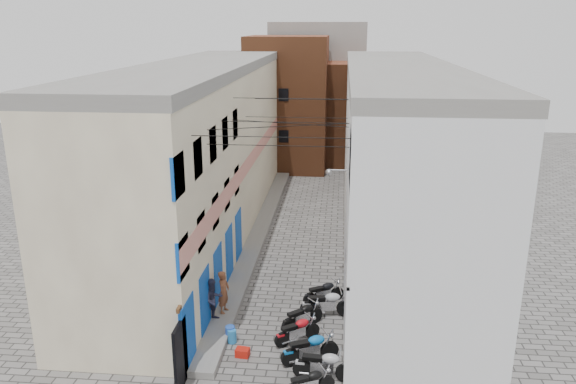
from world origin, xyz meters
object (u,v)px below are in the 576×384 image
(motorcycle_f, at_px, (327,302))
(person_b, at_px, (213,300))
(motorcycle_c, at_px, (310,347))
(water_jug_near, at_px, (232,336))
(water_jug_far, at_px, (230,333))
(motorcycle_a, at_px, (309,381))
(motorcycle_e, at_px, (302,315))
(red_crate, at_px, (242,352))
(motorcycle_b, at_px, (324,364))
(motorcycle_d, at_px, (297,329))
(person_a, at_px, (224,292))
(motorcycle_g, at_px, (324,291))

(motorcycle_f, relative_size, person_b, 1.25)
(motorcycle_c, xyz_separation_m, motorcycle_f, (0.45, 3.13, 0.01))
(water_jug_near, xyz_separation_m, water_jug_far, (-0.10, 0.16, 0.02))
(motorcycle_a, bearing_deg, motorcycle_e, 160.74)
(motorcycle_c, height_order, motorcycle_f, motorcycle_f)
(red_crate, bearing_deg, motorcycle_c, -3.53)
(motorcycle_b, xyz_separation_m, water_jug_near, (-3.32, 1.86, -0.33))
(water_jug_near, distance_m, red_crate, 0.97)
(motorcycle_d, relative_size, person_a, 1.08)
(motorcycle_f, height_order, water_jug_far, motorcycle_f)
(motorcycle_a, bearing_deg, red_crate, -154.58)
(motorcycle_d, relative_size, motorcycle_e, 0.99)
(person_a, xyz_separation_m, red_crate, (1.15, -2.53, -0.95))
(motorcycle_e, relative_size, red_crate, 4.02)
(person_a, distance_m, water_jug_near, 2.02)
(motorcycle_c, distance_m, motorcycle_g, 4.23)
(motorcycle_d, xyz_separation_m, red_crate, (-1.79, -1.04, -0.38))
(water_jug_far, bearing_deg, person_a, 108.86)
(motorcycle_a, relative_size, red_crate, 3.69)
(motorcycle_a, bearing_deg, person_a, -167.67)
(motorcycle_a, bearing_deg, water_jug_far, -159.90)
(motorcycle_d, distance_m, water_jug_near, 2.34)
(motorcycle_g, height_order, person_b, person_b)
(motorcycle_b, height_order, water_jug_near, motorcycle_b)
(motorcycle_d, height_order, water_jug_near, motorcycle_d)
(motorcycle_b, bearing_deg, motorcycle_e, -159.42)
(motorcycle_c, height_order, person_a, person_a)
(motorcycle_c, height_order, water_jug_near, motorcycle_c)
(motorcycle_c, distance_m, water_jug_near, 3.01)
(motorcycle_c, relative_size, motorcycle_d, 1.13)
(motorcycle_a, relative_size, motorcycle_f, 0.81)
(motorcycle_a, distance_m, person_b, 5.38)
(motorcycle_d, relative_size, red_crate, 3.97)
(motorcycle_f, height_order, motorcycle_g, motorcycle_f)
(person_a, bearing_deg, water_jug_near, -148.00)
(motorcycle_g, distance_m, person_b, 4.62)
(motorcycle_d, xyz_separation_m, motorcycle_e, (0.10, 1.05, 0.01))
(motorcycle_g, xyz_separation_m, water_jug_near, (-3.12, -3.26, -0.28))
(motorcycle_e, bearing_deg, water_jug_far, -107.06)
(motorcycle_c, bearing_deg, motorcycle_d, 179.63)
(motorcycle_b, bearing_deg, motorcycle_a, -21.89)
(person_b, distance_m, red_crate, 2.54)
(motorcycle_c, bearing_deg, motorcycle_a, -21.70)
(water_jug_far, bearing_deg, motorcycle_c, -20.84)
(motorcycle_f, bearing_deg, water_jug_near, -64.95)
(motorcycle_d, height_order, motorcycle_f, motorcycle_f)
(person_b, relative_size, red_crate, 3.66)
(motorcycle_g, distance_m, water_jug_near, 4.53)
(motorcycle_g, bearing_deg, person_a, -97.54)
(red_crate, bearing_deg, person_a, 114.42)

